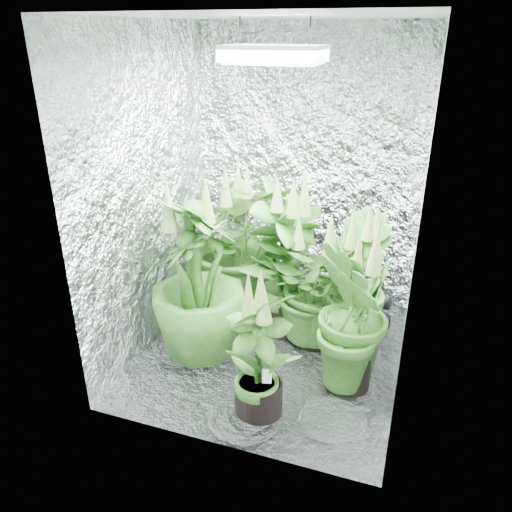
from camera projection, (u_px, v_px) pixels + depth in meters
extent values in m
plane|color=white|center=(270.00, 357.00, 3.24)|extent=(1.60, 1.60, 0.00)
cube|color=white|center=(306.00, 176.00, 3.51)|extent=(1.60, 0.02, 2.00)
cube|color=white|center=(216.00, 269.00, 2.14)|extent=(1.60, 0.02, 2.00)
cube|color=white|center=(148.00, 197.00, 3.07)|extent=(0.02, 1.60, 2.00)
cube|color=white|center=(419.00, 228.00, 2.59)|extent=(0.02, 1.60, 2.00)
cube|color=white|center=(275.00, 16.00, 2.41)|extent=(1.60, 1.60, 0.01)
cube|color=gray|center=(274.00, 53.00, 2.48)|extent=(0.50, 0.30, 0.08)
cube|color=white|center=(274.00, 63.00, 2.50)|extent=(0.46, 0.26, 0.01)
cylinder|color=black|center=(240.00, 30.00, 2.49)|extent=(0.01, 0.01, 0.13)
cylinder|color=black|center=(310.00, 30.00, 2.39)|extent=(0.01, 0.01, 0.13)
cylinder|color=black|center=(241.00, 290.00, 3.80)|extent=(0.29, 0.29, 0.26)
cylinder|color=#482915|center=(241.00, 277.00, 3.75)|extent=(0.27, 0.27, 0.03)
imported|color=#194A11|center=(241.00, 241.00, 3.63)|extent=(1.09, 1.09, 1.02)
cone|color=olive|center=(240.00, 181.00, 3.44)|extent=(0.09, 0.09, 0.26)
cylinder|color=black|center=(282.00, 313.00, 3.49)|extent=(0.29, 0.29, 0.26)
cylinder|color=#482915|center=(282.00, 299.00, 3.44)|extent=(0.27, 0.27, 0.03)
imported|color=#194A11|center=(283.00, 258.00, 3.31)|extent=(0.72, 0.72, 1.05)
cone|color=olive|center=(285.00, 191.00, 3.12)|extent=(0.09, 0.09, 0.26)
cylinder|color=black|center=(349.00, 330.00, 3.33)|extent=(0.25, 0.25, 0.22)
cylinder|color=#482915|center=(350.00, 318.00, 3.29)|extent=(0.23, 0.23, 0.03)
imported|color=#194A11|center=(353.00, 281.00, 3.18)|extent=(0.64, 0.64, 0.89)
cone|color=olive|center=(359.00, 223.00, 3.02)|extent=(0.08, 0.08, 0.22)
cylinder|color=black|center=(200.00, 335.00, 3.22)|extent=(0.32, 0.32, 0.28)
cylinder|color=#482915|center=(199.00, 318.00, 3.16)|extent=(0.29, 0.29, 0.03)
imported|color=#194A11|center=(197.00, 276.00, 3.04)|extent=(0.83, 0.83, 1.07)
cone|color=olive|center=(193.00, 203.00, 2.85)|extent=(0.10, 0.10, 0.28)
cylinder|color=black|center=(314.00, 325.00, 3.36)|extent=(0.28, 0.28, 0.25)
cylinder|color=#482915|center=(315.00, 311.00, 3.31)|extent=(0.25, 0.25, 0.03)
imported|color=#194A11|center=(316.00, 283.00, 3.22)|extent=(1.00, 1.00, 0.84)
cone|color=olive|center=(319.00, 231.00, 3.07)|extent=(0.09, 0.09, 0.25)
cylinder|color=black|center=(258.00, 399.00, 2.70)|extent=(0.26, 0.26, 0.23)
cylinder|color=#482915|center=(258.00, 384.00, 2.66)|extent=(0.24, 0.24, 0.03)
imported|color=#194A11|center=(259.00, 352.00, 2.58)|extent=(0.57, 0.57, 0.78)
cone|color=olive|center=(259.00, 296.00, 2.44)|extent=(0.08, 0.08, 0.23)
cylinder|color=black|center=(349.00, 368.00, 2.94)|extent=(0.25, 0.25, 0.23)
cylinder|color=#482915|center=(350.00, 355.00, 2.90)|extent=(0.23, 0.23, 0.03)
imported|color=#194A11|center=(354.00, 314.00, 2.79)|extent=(0.60, 0.60, 0.92)
cone|color=olive|center=(360.00, 248.00, 2.62)|extent=(0.08, 0.08, 0.23)
cylinder|color=black|center=(381.00, 321.00, 3.57)|extent=(0.14, 0.14, 0.08)
cylinder|color=black|center=(383.00, 302.00, 3.50)|extent=(0.12, 0.12, 0.10)
cylinder|color=#4C4C51|center=(375.00, 300.00, 3.53)|extent=(0.09, 0.28, 0.29)
torus|color=#4C4C51|center=(375.00, 300.00, 3.53)|extent=(0.09, 0.29, 0.30)
cube|color=white|center=(267.00, 376.00, 2.58)|extent=(0.05, 0.03, 0.08)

